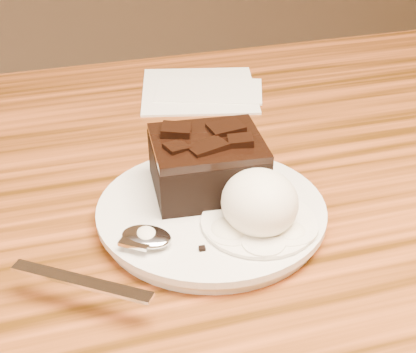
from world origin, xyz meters
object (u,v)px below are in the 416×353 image
object	(u,v)px
ice_cream_scoop	(260,202)
spoon	(147,239)
plate	(211,214)
napkin	(199,89)
brownie	(207,167)

from	to	relation	value
ice_cream_scoop	spoon	bearing A→B (deg)	178.88
plate	ice_cream_scoop	distance (m)	0.06
spoon	napkin	size ratio (longest dim) A/B	1.17
ice_cream_scoop	napkin	distance (m)	0.31
spoon	plate	bearing A→B (deg)	-25.45
brownie	spoon	world-z (taller)	brownie
plate	brownie	size ratio (longest dim) A/B	2.09
plate	ice_cream_scoop	world-z (taller)	ice_cream_scoop
plate	napkin	size ratio (longest dim) A/B	1.41
plate	brownie	distance (m)	0.04
plate	brownie	xyz separation A→B (m)	(0.00, 0.03, 0.03)
plate	ice_cream_scoop	xyz separation A→B (m)	(0.03, -0.04, 0.03)
ice_cream_scoop	napkin	world-z (taller)	ice_cream_scoop
plate	brownie	world-z (taller)	brownie
plate	ice_cream_scoop	bearing A→B (deg)	-51.00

